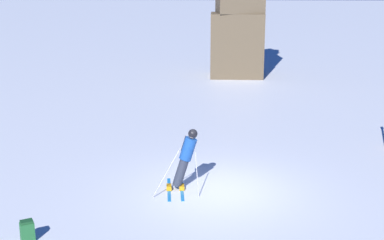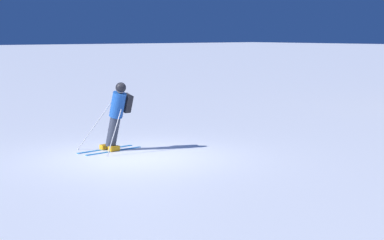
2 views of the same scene
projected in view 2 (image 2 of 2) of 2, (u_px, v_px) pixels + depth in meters
ground_plane at (136, 157)px, 15.44m from camera, size 300.00×300.00×0.00m
skier at (117, 113)px, 16.04m from camera, size 1.28×1.75×1.81m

